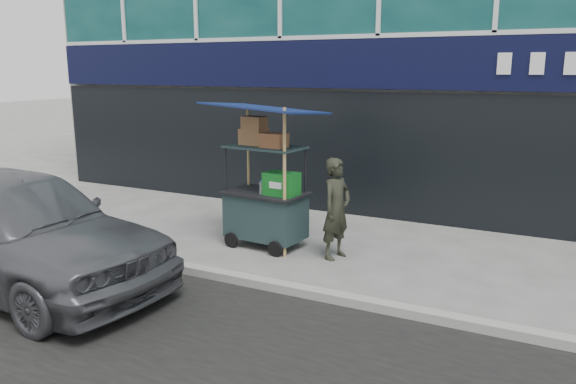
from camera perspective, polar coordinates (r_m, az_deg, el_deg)
The scene contains 5 objects.
ground at distance 7.60m, azimuth -0.94°, elevation -9.36°, with size 80.00×80.00×0.00m, color #60605C.
curb at distance 7.42m, azimuth -1.67°, elevation -9.44°, with size 80.00×0.18×0.12m, color gray.
vendor_cart at distance 8.96m, azimuth -2.22°, elevation -0.52°, with size 1.82×1.37×2.32m.
vendor_man at distance 8.44m, azimuth 4.94°, elevation -1.70°, with size 0.56×0.37×1.54m, color black.
parked_car at distance 8.15m, azimuth -26.02°, elevation -3.26°, with size 1.88×4.67×1.59m, color #4F5156.
Camera 1 is at (3.30, -6.24, 2.83)m, focal length 35.00 mm.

